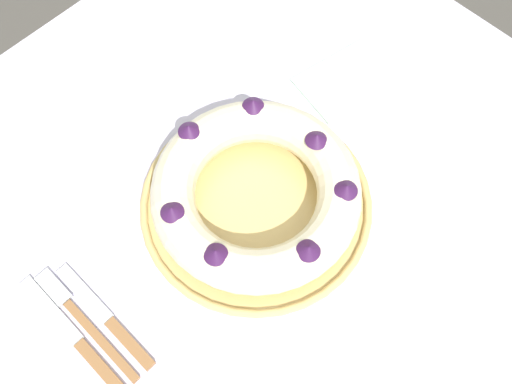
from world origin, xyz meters
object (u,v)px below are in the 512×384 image
at_px(bundt_cake, 256,192).
at_px(cake_knife, 111,323).
at_px(serving_dish, 256,204).
at_px(fork, 79,316).
at_px(serving_knife, 81,345).
at_px(napkin, 345,80).

relative_size(bundt_cake, cake_knife, 1.54).
distance_m(serving_dish, fork, 0.30).
bearing_deg(serving_knife, napkin, 3.28).
relative_size(bundt_cake, napkin, 2.01).
bearing_deg(serving_knife, cake_knife, -6.56).
bearing_deg(fork, napkin, -0.34).
relative_size(cake_knife, napkin, 1.30).
distance_m(serving_knife, cake_knife, 0.05).
distance_m(fork, serving_knife, 0.04).
bearing_deg(fork, serving_knife, -125.89).
bearing_deg(serving_knife, bundt_cake, -4.35).
distance_m(bundt_cake, cake_knife, 0.28).
height_order(serving_dish, serving_knife, serving_dish).
bearing_deg(cake_knife, fork, 125.83).
bearing_deg(fork, serving_dish, -11.36).
relative_size(bundt_cake, fork, 1.46).
bearing_deg(serving_knife, serving_dish, -4.36).
distance_m(fork, cake_knife, 0.05).
bearing_deg(serving_dish, fork, 169.08).
xyz_separation_m(serving_knife, napkin, (0.59, 0.03, -0.00)).
bearing_deg(bundt_cake, napkin, 11.92).
height_order(bundt_cake, cake_knife, bundt_cake).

